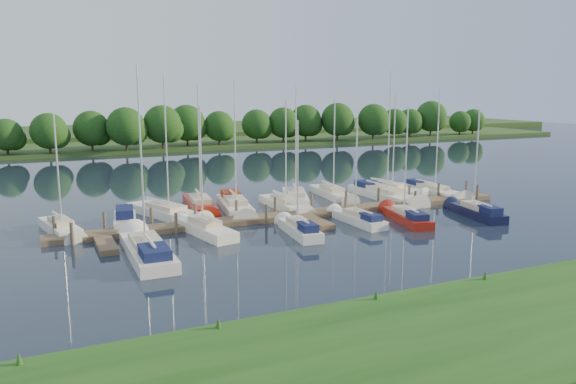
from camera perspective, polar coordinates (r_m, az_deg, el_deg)
name	(u,v)px	position (r m, az deg, el deg)	size (l,w,h in m)	color
ground	(349,240)	(40.24, 6.24, -4.85)	(260.00, 260.00, 0.00)	#181F31
near_bank	(530,319)	(28.40, 23.39, -11.79)	(90.00, 10.00, 0.50)	#1B4714
dock	(304,216)	(46.42, 1.62, -2.46)	(40.00, 6.00, 0.40)	#4F3C2C
mooring_pilings	(298,209)	(47.32, 1.02, -1.71)	(38.24, 2.84, 2.00)	#473D33
far_shore	(147,143)	(110.56, -14.14, 4.83)	(180.00, 30.00, 0.60)	#243E18
distant_hill	(126,132)	(135.10, -16.13, 5.88)	(220.00, 40.00, 1.40)	#3B5826
treeline	(136,128)	(96.89, -15.21, 6.27)	(145.56, 9.95, 8.16)	#38281C
sailboat_n_0	(61,229)	(45.02, -22.03, -3.55)	(2.91, 7.17, 9.21)	white
motorboat	(125,220)	(46.13, -16.23, -2.78)	(2.38, 5.90, 1.67)	white
sailboat_n_2	(168,214)	(48.02, -12.14, -2.17)	(5.12, 9.56, 12.14)	white
sailboat_n_3	(201,207)	(50.33, -8.88, -1.48)	(3.10, 9.11, 11.48)	#9A1A0E
sailboat_n_4	(235,207)	(49.49, -5.38, -1.53)	(3.45, 9.31, 11.74)	white
sailboat_n_5	(285,205)	(50.24, -0.34, -1.37)	(2.04, 7.88, 10.07)	white
sailboat_n_6	(296,199)	(53.10, 0.77, -0.73)	(4.73, 8.90, 11.37)	white
sailboat_n_7	(332,194)	(55.62, 4.53, -0.24)	(2.41, 8.03, 10.20)	white
sailboat_n_8	(384,195)	(55.64, 9.76, -0.31)	(2.69, 10.16, 12.79)	white
sailboat_n_9	(390,190)	(58.76, 10.37, 0.19)	(3.85, 8.24, 10.42)	white
sailboat_n_10	(432,191)	(58.84, 14.46, 0.08)	(2.23, 8.71, 10.98)	white
sailboat_s_0	(147,251)	(37.21, -14.15, -5.86)	(2.44, 9.86, 12.51)	white
sailboat_s_1	(205,230)	(41.92, -8.46, -3.88)	(3.00, 7.60, 9.82)	white
sailboat_s_2	(299,230)	(41.38, 1.15, -3.88)	(2.16, 6.73, 8.76)	white
sailboat_s_3	(358,219)	(45.09, 7.10, -2.77)	(1.79, 6.70, 8.66)	white
sailboat_s_4	(406,217)	(46.41, 11.89, -2.54)	(3.14, 7.56, 9.61)	#9A1A0E
sailboat_s_5	(476,213)	(49.52, 18.58, -2.03)	(2.71, 7.25, 9.35)	black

